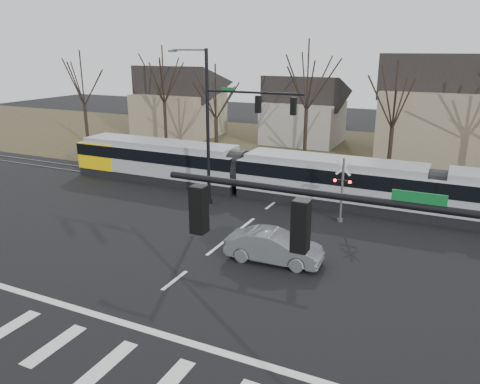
% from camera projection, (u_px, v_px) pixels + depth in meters
% --- Properties ---
extents(ground, '(140.00, 140.00, 0.00)m').
position_uv_depth(ground, '(149.00, 301.00, 19.72)').
color(ground, black).
extents(grass_verge, '(140.00, 28.00, 0.01)m').
position_uv_depth(grass_verge, '(337.00, 153.00, 47.34)').
color(grass_verge, '#38331E').
rests_on(grass_verge, ground).
extents(crosswalk, '(27.00, 2.60, 0.01)m').
position_uv_depth(crosswalk, '(80.00, 354.00, 16.27)').
color(crosswalk, silver).
rests_on(crosswalk, ground).
extents(stop_line, '(28.00, 0.35, 0.01)m').
position_uv_depth(stop_line, '(121.00, 322.00, 18.16)').
color(stop_line, silver).
rests_on(stop_line, ground).
extents(lane_dashes, '(0.18, 30.00, 0.01)m').
position_uv_depth(lane_dashes, '(282.00, 197.00, 33.53)').
color(lane_dashes, silver).
rests_on(lane_dashes, ground).
extents(rail_pair, '(90.00, 1.52, 0.06)m').
position_uv_depth(rail_pair, '(281.00, 197.00, 33.35)').
color(rail_pair, '#59595E').
rests_on(rail_pair, ground).
extents(tram, '(41.74, 3.10, 3.16)m').
position_uv_depth(tram, '(330.00, 179.00, 31.63)').
color(tram, gray).
rests_on(tram, ground).
extents(sedan, '(2.21, 4.98, 1.58)m').
position_uv_depth(sedan, '(274.00, 247.00, 23.14)').
color(sedan, slate).
rests_on(sedan, ground).
extents(signal_pole_near_right, '(6.72, 0.44, 8.00)m').
position_uv_depth(signal_pole_near_right, '(382.00, 325.00, 8.87)').
color(signal_pole_near_right, black).
rests_on(signal_pole_near_right, ground).
extents(signal_pole_far, '(9.28, 0.44, 10.20)m').
position_uv_depth(signal_pole_far, '(229.00, 122.00, 29.82)').
color(signal_pole_far, black).
rests_on(signal_pole_far, ground).
extents(rail_crossing_signal, '(1.08, 0.36, 4.00)m').
position_uv_depth(rail_crossing_signal, '(342.00, 192.00, 28.16)').
color(rail_crossing_signal, '#59595B').
rests_on(rail_crossing_signal, ground).
extents(tree_row, '(59.20, 7.20, 10.00)m').
position_uv_depth(tree_row, '(346.00, 112.00, 39.87)').
color(tree_row, black).
rests_on(tree_row, ground).
extents(house_a, '(9.72, 8.64, 8.60)m').
position_uv_depth(house_a, '(179.00, 98.00, 55.95)').
color(house_a, gray).
rests_on(house_a, ground).
extents(house_b, '(8.64, 7.56, 7.65)m').
position_uv_depth(house_b, '(304.00, 107.00, 51.68)').
color(house_b, gray).
rests_on(house_b, ground).
extents(house_c, '(10.80, 8.64, 10.10)m').
position_uv_depth(house_c, '(440.00, 105.00, 42.98)').
color(house_c, gray).
rests_on(house_c, ground).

